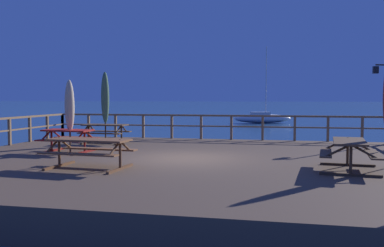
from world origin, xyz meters
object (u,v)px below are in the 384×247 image
picnic_table_mid_right (105,129)px  patio_umbrella_tall_back_left (105,98)px  picnic_table_back_left (349,148)px  patio_umbrella_tall_front (70,106)px  picnic_table_mid_left (68,136)px  sailboat_distant (263,118)px  lamp_post_hooked (383,91)px  picnic_table_front_right (89,147)px

picnic_table_mid_right → patio_umbrella_tall_back_left: (0.05, -0.07, 1.27)m
picnic_table_back_left → patio_umbrella_tall_front: bearing=167.8°
picnic_table_mid_left → patio_umbrella_tall_back_left: patio_umbrella_tall_back_left is taller
picnic_table_mid_right → patio_umbrella_tall_front: (0.04, -2.95, 0.99)m
patio_umbrella_tall_back_left → patio_umbrella_tall_front: 2.90m
picnic_table_back_left → sailboat_distant: 32.63m
patio_umbrella_tall_front → lamp_post_hooked: (10.83, 4.85, 0.56)m
picnic_table_mid_right → picnic_table_front_right: 6.21m
picnic_table_mid_right → sailboat_distant: bearing=79.6°
picnic_table_mid_left → picnic_table_mid_right: bearing=89.2°
picnic_table_mid_right → patio_umbrella_tall_front: size_ratio=0.73×
picnic_table_mid_right → picnic_table_back_left: bearing=-29.0°
patio_umbrella_tall_back_left → sailboat_distant: sailboat_distant is taller
picnic_table_front_right → picnic_table_mid_left: bearing=126.8°
picnic_table_mid_right → picnic_table_front_right: bearing=-70.1°
picnic_table_mid_left → patio_umbrella_tall_front: size_ratio=0.70×
picnic_table_front_right → patio_umbrella_tall_back_left: bearing=109.7°
picnic_table_back_left → picnic_table_front_right: (-6.55, -1.03, 0.00)m
picnic_table_front_right → patio_umbrella_tall_back_left: (-2.06, 5.78, 1.26)m
picnic_table_mid_left → patio_umbrella_tall_back_left: size_ratio=0.59×
lamp_post_hooked → sailboat_distant: (-5.81, 25.71, -2.31)m
picnic_table_mid_left → sailboat_distant: (5.10, 30.57, -0.75)m
picnic_table_mid_left → sailboat_distant: sailboat_distant is taller
picnic_table_front_right → picnic_table_mid_right: bearing=109.9°
picnic_table_back_left → picnic_table_mid_left: same height
picnic_table_front_right → sailboat_distant: size_ratio=0.29×
picnic_table_back_left → picnic_table_mid_right: same height
picnic_table_mid_left → patio_umbrella_tall_front: bearing=8.3°
picnic_table_mid_right → sailboat_distant: (5.06, 27.61, -0.75)m
picnic_table_mid_left → patio_umbrella_tall_back_left: bearing=88.2°
picnic_table_back_left → sailboat_distant: size_ratio=0.27×
patio_umbrella_tall_back_left → picnic_table_front_right: bearing=-70.3°
picnic_table_back_left → picnic_table_front_right: 6.63m
picnic_table_mid_right → picnic_table_mid_left: (-0.04, -2.96, -0.01)m
picnic_table_front_right → patio_umbrella_tall_front: 3.69m
patio_umbrella_tall_back_left → sailboat_distant: (5.01, 27.68, -2.02)m
picnic_table_mid_left → picnic_table_front_right: (2.15, -2.88, 0.02)m
picnic_table_back_left → lamp_post_hooked: bearing=71.8°
lamp_post_hooked → patio_umbrella_tall_front: bearing=-155.9°
picnic_table_front_right → sailboat_distant: 33.59m
patio_umbrella_tall_back_left → picnic_table_back_left: bearing=-28.9°
picnic_table_front_right → lamp_post_hooked: 11.79m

